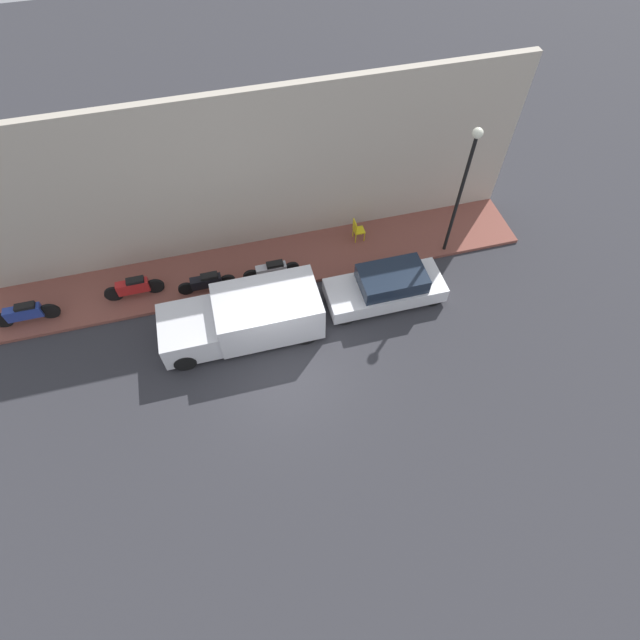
% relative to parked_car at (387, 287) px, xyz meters
% --- Properties ---
extents(ground_plane, '(60.00, 60.00, 0.00)m').
position_rel_parked_car_xyz_m(ground_plane, '(-1.90, 3.98, -0.61)').
color(ground_plane, '#2D2D33').
extents(sidewalk, '(2.43, 19.58, 0.13)m').
position_rel_parked_car_xyz_m(sidewalk, '(2.51, 3.98, -0.55)').
color(sidewalk, brown).
rests_on(sidewalk, ground_plane).
extents(building_facade, '(0.30, 19.58, 6.10)m').
position_rel_parked_car_xyz_m(building_facade, '(3.88, 3.98, 2.44)').
color(building_facade, '#B2A899').
rests_on(building_facade, ground_plane).
extents(parked_car, '(1.61, 4.07, 1.28)m').
position_rel_parked_car_xyz_m(parked_car, '(0.00, 0.00, 0.00)').
color(parked_car, silver).
rests_on(parked_car, ground_plane).
extents(delivery_van, '(2.03, 5.16, 1.62)m').
position_rel_parked_car_xyz_m(delivery_van, '(-0.23, 4.98, 0.23)').
color(delivery_van, silver).
rests_on(delivery_van, ground_plane).
extents(motorcycle_blue, '(0.30, 2.16, 0.86)m').
position_rel_parked_car_xyz_m(motorcycle_blue, '(1.93, 12.01, -0.01)').
color(motorcycle_blue, navy).
rests_on(motorcycle_blue, sidewalk).
extents(motorcycle_black, '(0.30, 2.00, 0.75)m').
position_rel_parked_car_xyz_m(motorcycle_black, '(1.82, 5.99, -0.07)').
color(motorcycle_black, black).
rests_on(motorcycle_black, sidewalk).
extents(scooter_silver, '(0.30, 2.03, 0.71)m').
position_rel_parked_car_xyz_m(scooter_silver, '(1.82, 3.69, -0.09)').
color(scooter_silver, '#B7B7BF').
rests_on(scooter_silver, sidewalk).
extents(motorcycle_red, '(0.30, 2.03, 0.84)m').
position_rel_parked_car_xyz_m(motorcycle_red, '(2.17, 8.46, -0.02)').
color(motorcycle_red, '#B21E1E').
rests_on(motorcycle_red, sidewalk).
extents(streetlamp, '(0.34, 0.34, 5.11)m').
position_rel_parked_car_xyz_m(streetlamp, '(1.59, -2.88, 2.84)').
color(streetlamp, black).
rests_on(streetlamp, sidewalk).
extents(cafe_chair, '(0.40, 0.40, 0.91)m').
position_rel_parked_car_xyz_m(cafe_chair, '(2.91, 0.19, 0.03)').
color(cafe_chair, yellow).
rests_on(cafe_chair, sidewalk).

